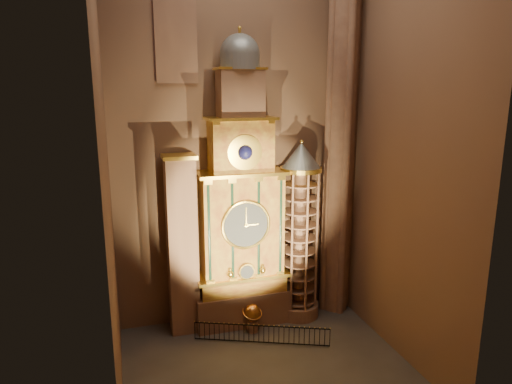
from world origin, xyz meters
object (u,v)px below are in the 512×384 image
object	(u,v)px
celestial_globe	(252,315)
iron_railing	(261,334)
astronomical_clock	(241,214)
stair_turret	(300,233)
portrait_tower	(182,245)

from	to	relation	value
celestial_globe	iron_railing	xyz separation A→B (m)	(0.10, -1.39, -0.43)
astronomical_clock	stair_turret	size ratio (longest dim) A/B	1.55
astronomical_clock	iron_railing	xyz separation A→B (m)	(0.35, -2.75, -6.11)
iron_railing	stair_turret	bearing A→B (deg)	38.31
stair_turret	celestial_globe	distance (m)	5.48
portrait_tower	iron_railing	xyz separation A→B (m)	(3.75, -2.77, -4.58)
portrait_tower	iron_railing	bearing A→B (deg)	-36.47
portrait_tower	celestial_globe	bearing A→B (deg)	-20.74
iron_railing	portrait_tower	bearing A→B (deg)	143.53
astronomical_clock	portrait_tower	xyz separation A→B (m)	(-3.40, 0.02, -1.53)
stair_turret	astronomical_clock	bearing A→B (deg)	175.70
astronomical_clock	iron_railing	world-z (taller)	astronomical_clock
celestial_globe	portrait_tower	bearing A→B (deg)	159.26
stair_turret	iron_railing	size ratio (longest dim) A/B	1.58
portrait_tower	iron_railing	size ratio (longest dim) A/B	1.49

